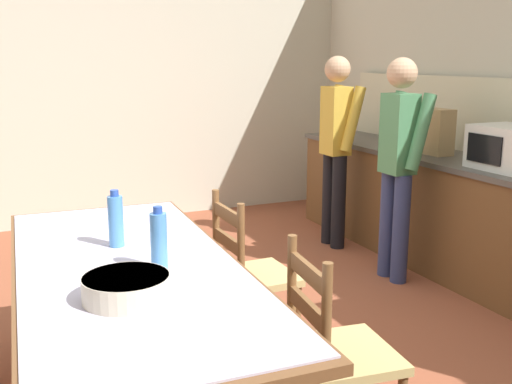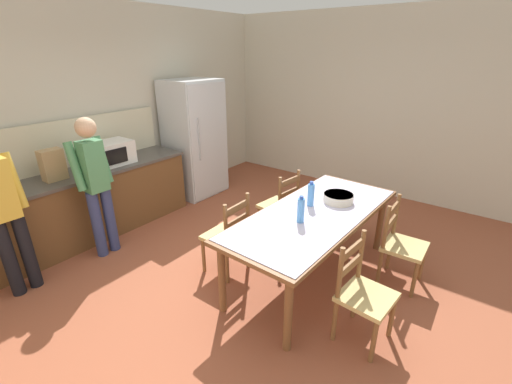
{
  "view_description": "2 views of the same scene",
  "coord_description": "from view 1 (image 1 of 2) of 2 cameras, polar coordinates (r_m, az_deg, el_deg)",
  "views": [
    {
      "loc": [
        2.85,
        -1.0,
        1.63
      ],
      "look_at": [
        0.12,
        0.21,
        0.96
      ],
      "focal_mm": 42.0,
      "sensor_mm": 36.0,
      "label": 1
    },
    {
      "loc": [
        -2.44,
        -1.91,
        2.3
      ],
      "look_at": [
        -0.16,
        -0.2,
        1.1
      ],
      "focal_mm": 24.0,
      "sensor_mm": 36.0,
      "label": 2
    }
  ],
  "objects": [
    {
      "name": "chair_side_far_left",
      "position": [
        3.39,
        -0.56,
        -7.95
      ],
      "size": [
        0.43,
        0.41,
        0.91
      ],
      "rotation": [
        0.0,
        0.0,
        3.16
      ],
      "color": "brown",
      "rests_on": "ground"
    },
    {
      "name": "chair_side_far_right",
      "position": [
        2.58,
        7.67,
        -14.99
      ],
      "size": [
        0.46,
        0.44,
        0.91
      ],
      "rotation": [
        0.0,
        0.0,
        3.03
      ],
      "color": "brown",
      "rests_on": "ground"
    },
    {
      "name": "bottle_off_centre",
      "position": [
        2.52,
        -9.24,
        -4.56
      ],
      "size": [
        0.07,
        0.07,
        0.27
      ],
      "color": "#4C8ED6",
      "rests_on": "dining_table"
    },
    {
      "name": "bottle_near_centre",
      "position": [
        2.86,
        -13.21,
        -2.65
      ],
      "size": [
        0.07,
        0.07,
        0.27
      ],
      "color": "#4C8ED6",
      "rests_on": "dining_table"
    },
    {
      "name": "counter_splashback",
      "position": [
        5.12,
        20.15,
        6.87
      ],
      "size": [
        3.27,
        0.03,
        0.6
      ],
      "primitive_type": "cube",
      "color": "beige",
      "rests_on": "kitchen_counter"
    },
    {
      "name": "microwave",
      "position": [
        4.41,
        23.15,
        3.85
      ],
      "size": [
        0.5,
        0.39,
        0.3
      ],
      "color": "white",
      "rests_on": "kitchen_counter"
    },
    {
      "name": "person_at_sink",
      "position": [
        5.22,
        7.66,
        4.77
      ],
      "size": [
        0.41,
        0.29,
        1.65
      ],
      "rotation": [
        0.0,
        0.0,
        1.57
      ],
      "color": "black",
      "rests_on": "ground"
    },
    {
      "name": "kitchen_counter",
      "position": [
        5.03,
        16.95,
        -1.57
      ],
      "size": [
        3.31,
        0.66,
        0.89
      ],
      "color": "brown",
      "rests_on": "ground"
    },
    {
      "name": "ground_plane",
      "position": [
        3.43,
        -4.19,
        -15.77
      ],
      "size": [
        8.32,
        8.32,
        0.0
      ],
      "primitive_type": "plane",
      "color": "brown"
    },
    {
      "name": "dining_table",
      "position": [
        2.66,
        -12.07,
        -8.23
      ],
      "size": [
        2.22,
        1.0,
        0.77
      ],
      "rotation": [
        0.0,
        0.0,
        -0.03
      ],
      "color": "brown",
      "rests_on": "ground"
    },
    {
      "name": "paper_bag",
      "position": [
        4.93,
        16.87,
        5.5
      ],
      "size": [
        0.24,
        0.16,
        0.36
      ],
      "primitive_type": "cube",
      "color": "tan",
      "rests_on": "kitchen_counter"
    },
    {
      "name": "serving_bowl",
      "position": [
        2.26,
        -12.26,
        -8.74
      ],
      "size": [
        0.32,
        0.32,
        0.09
      ],
      "color": "beige",
      "rests_on": "dining_table"
    },
    {
      "name": "wall_left",
      "position": [
        6.2,
        -14.82,
        10.53
      ],
      "size": [
        0.12,
        5.2,
        2.9
      ],
      "primitive_type": "cube",
      "color": "beige",
      "rests_on": "ground"
    },
    {
      "name": "person_at_counter",
      "position": [
        4.48,
        13.43,
        3.15
      ],
      "size": [
        0.41,
        0.28,
        1.64
      ],
      "rotation": [
        0.0,
        0.0,
        1.57
      ],
      "color": "navy",
      "rests_on": "ground"
    }
  ]
}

